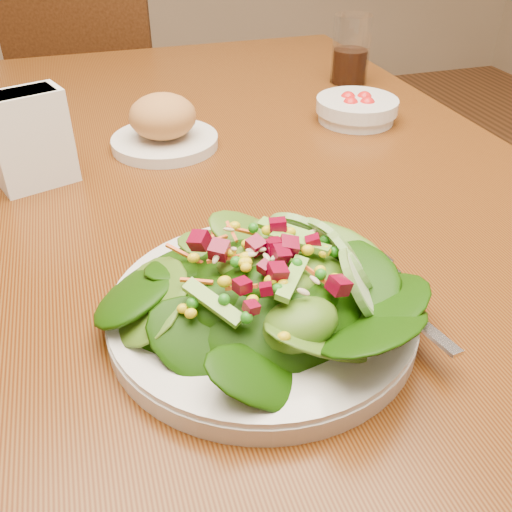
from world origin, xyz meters
name	(u,v)px	position (x,y,z in m)	size (l,w,h in m)	color
ground_plane	(240,469)	(0.00, 0.00, 0.00)	(5.00, 5.00, 0.00)	#93552B
dining_table	(233,222)	(0.00, 0.00, 0.65)	(0.90, 1.40, 0.75)	brown
chair_far	(99,104)	(-0.15, 1.08, 0.50)	(0.53, 0.54, 0.93)	#492710
salad_plate	(272,293)	(-0.06, -0.35, 0.78)	(0.30, 0.30, 0.09)	silver
bread_plate	(164,126)	(-0.08, 0.10, 0.78)	(0.17, 0.17, 0.09)	silver
tomato_bowl	(357,109)	(0.26, 0.11, 0.77)	(0.14, 0.14, 0.05)	silver
drinking_glass	(350,54)	(0.34, 0.31, 0.81)	(0.08, 0.08, 0.13)	silver
napkin_holder	(30,137)	(-0.27, 0.02, 0.82)	(0.11, 0.09, 0.13)	white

